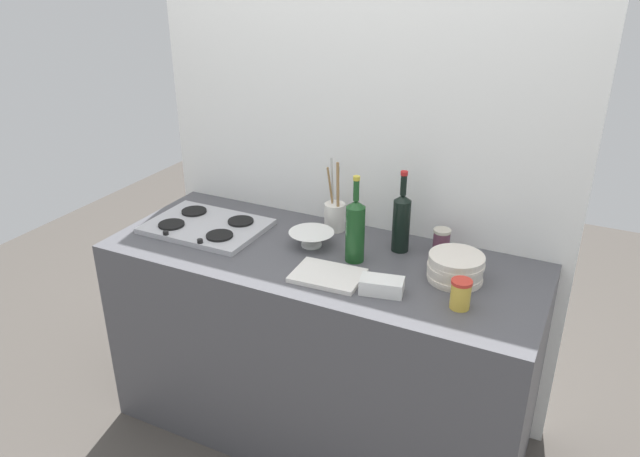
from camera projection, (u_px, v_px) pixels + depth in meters
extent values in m
plane|color=#47423D|center=(320.00, 425.00, 2.89)|extent=(6.00, 6.00, 0.00)
cube|color=#4C4C51|center=(320.00, 346.00, 2.70)|extent=(1.80, 0.70, 0.90)
cube|color=white|center=(359.00, 137.00, 2.65)|extent=(1.90, 0.06, 2.60)
cube|color=#B2B2B7|center=(207.00, 226.00, 2.74)|extent=(0.51, 0.37, 0.02)
cylinder|color=black|center=(171.00, 224.00, 2.72)|extent=(0.12, 0.12, 0.01)
cylinder|color=black|center=(220.00, 235.00, 2.61)|extent=(0.12, 0.12, 0.01)
cylinder|color=black|center=(194.00, 211.00, 2.85)|extent=(0.12, 0.12, 0.01)
cylinder|color=black|center=(241.00, 221.00, 2.75)|extent=(0.12, 0.12, 0.01)
cylinder|color=black|center=(166.00, 233.00, 2.63)|extent=(0.02, 0.02, 0.02)
cylinder|color=black|center=(200.00, 241.00, 2.56)|extent=(0.02, 0.02, 0.02)
cylinder|color=silver|center=(455.00, 278.00, 2.33)|extent=(0.21, 0.21, 0.01)
cylinder|color=silver|center=(454.00, 275.00, 2.32)|extent=(0.21, 0.21, 0.01)
cylinder|color=silver|center=(455.00, 272.00, 2.32)|extent=(0.21, 0.21, 0.01)
cylinder|color=silver|center=(455.00, 269.00, 2.31)|extent=(0.21, 0.21, 0.01)
cylinder|color=silver|center=(455.00, 266.00, 2.30)|extent=(0.21, 0.21, 0.01)
cylinder|color=silver|center=(457.00, 263.00, 2.30)|extent=(0.21, 0.21, 0.01)
cylinder|color=silver|center=(457.00, 260.00, 2.29)|extent=(0.21, 0.21, 0.01)
cylinder|color=silver|center=(457.00, 257.00, 2.29)|extent=(0.21, 0.21, 0.01)
cylinder|color=black|center=(401.00, 226.00, 2.51)|extent=(0.07, 0.07, 0.22)
cone|color=black|center=(403.00, 198.00, 2.46)|extent=(0.07, 0.07, 0.03)
cylinder|color=black|center=(404.00, 185.00, 2.43)|extent=(0.03, 0.03, 0.08)
cylinder|color=#B21E1E|center=(404.00, 173.00, 2.41)|extent=(0.03, 0.03, 0.02)
cylinder|color=#19471E|center=(355.00, 234.00, 2.42)|extent=(0.08, 0.08, 0.23)
cone|color=#19471E|center=(356.00, 204.00, 2.37)|extent=(0.08, 0.08, 0.03)
cylinder|color=#19471E|center=(356.00, 190.00, 2.35)|extent=(0.02, 0.02, 0.08)
cylinder|color=gold|center=(357.00, 178.00, 2.33)|extent=(0.03, 0.03, 0.02)
cylinder|color=white|center=(311.00, 244.00, 2.59)|extent=(0.09, 0.09, 0.01)
cone|color=white|center=(311.00, 238.00, 2.58)|extent=(0.19, 0.19, 0.05)
cube|color=white|center=(382.00, 286.00, 2.23)|extent=(0.17, 0.12, 0.06)
cylinder|color=silver|center=(335.00, 217.00, 2.71)|extent=(0.09, 0.09, 0.12)
cylinder|color=#997247|center=(338.00, 193.00, 2.64)|extent=(0.03, 0.03, 0.27)
cylinder|color=#997247|center=(331.00, 193.00, 2.67)|extent=(0.03, 0.04, 0.24)
cylinder|color=#B7B7B2|center=(338.00, 193.00, 2.68)|extent=(0.01, 0.02, 0.24)
cylinder|color=#B7B7B2|center=(332.00, 189.00, 2.67)|extent=(0.04, 0.04, 0.27)
cylinder|color=gold|center=(460.00, 296.00, 2.13)|extent=(0.07, 0.07, 0.10)
cylinder|color=red|center=(462.00, 282.00, 2.11)|extent=(0.07, 0.07, 0.01)
cylinder|color=#66384C|center=(441.00, 243.00, 2.50)|extent=(0.07, 0.07, 0.10)
cylinder|color=beige|center=(442.00, 231.00, 2.48)|extent=(0.07, 0.07, 0.01)
cube|color=silver|center=(328.00, 276.00, 2.34)|extent=(0.27, 0.21, 0.02)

